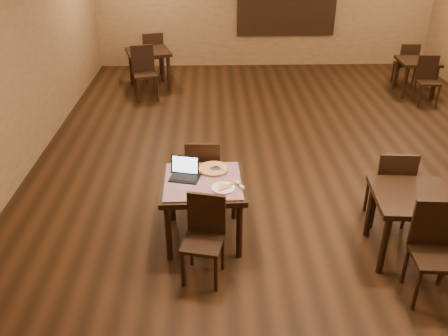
{
  "coord_description": "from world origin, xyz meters",
  "views": [
    {
      "loc": [
        -1.3,
        -6.59,
        3.37
      ],
      "look_at": [
        -1.17,
        -1.95,
        0.85
      ],
      "focal_mm": 38.0,
      "sensor_mm": 36.0,
      "label": 1
    }
  ],
  "objects_px": {
    "other_table_a_chair_near": "(427,77)",
    "other_table_c": "(412,205)",
    "other_table_c_chair_near": "(434,245)",
    "tiled_table": "(203,189)",
    "laptop": "(185,172)",
    "pizza_pan": "(214,170)",
    "other_table_b_chair_near": "(144,69)",
    "other_table_b_chair_far": "(153,53)",
    "other_table_a_chair_far": "(407,62)",
    "other_table_b": "(149,57)",
    "chair_main_far": "(203,171)",
    "other_table_a": "(417,66)",
    "chair_main_near": "(204,233)",
    "other_table_c_chair_far": "(392,184)"
  },
  "relations": [
    {
      "from": "other_table_b_chair_far",
      "to": "chair_main_far",
      "type": "bearing_deg",
      "value": 86.52
    },
    {
      "from": "other_table_a_chair_near",
      "to": "other_table_b_chair_near",
      "type": "height_order",
      "value": "other_table_b_chair_near"
    },
    {
      "from": "other_table_a",
      "to": "other_table_b",
      "type": "height_order",
      "value": "other_table_b"
    },
    {
      "from": "other_table_b_chair_near",
      "to": "chair_main_far",
      "type": "bearing_deg",
      "value": -89.39
    },
    {
      "from": "other_table_a_chair_far",
      "to": "other_table_b_chair_far",
      "type": "distance_m",
      "value": 5.54
    },
    {
      "from": "laptop",
      "to": "other_table_c",
      "type": "distance_m",
      "value": 2.47
    },
    {
      "from": "tiled_table",
      "to": "other_table_b_chair_far",
      "type": "height_order",
      "value": "other_table_b_chair_far"
    },
    {
      "from": "other_table_b_chair_near",
      "to": "other_table_c",
      "type": "bearing_deg",
      "value": -72.05
    },
    {
      "from": "other_table_a_chair_near",
      "to": "other_table_c_chair_near",
      "type": "bearing_deg",
      "value": -108.63
    },
    {
      "from": "tiled_table",
      "to": "other_table_a_chair_far",
      "type": "bearing_deg",
      "value": 50.04
    },
    {
      "from": "chair_main_near",
      "to": "other_table_a_chair_near",
      "type": "xyz_separation_m",
      "value": [
        4.31,
        4.95,
        0.01
      ]
    },
    {
      "from": "other_table_a",
      "to": "other_table_b",
      "type": "bearing_deg",
      "value": 177.64
    },
    {
      "from": "chair_main_far",
      "to": "other_table_b_chair_far",
      "type": "bearing_deg",
      "value": -74.91
    },
    {
      "from": "chair_main_far",
      "to": "pizza_pan",
      "type": "xyz_separation_m",
      "value": [
        0.12,
        -0.38,
        0.22
      ]
    },
    {
      "from": "chair_main_far",
      "to": "pizza_pan",
      "type": "distance_m",
      "value": 0.45
    },
    {
      "from": "tiled_table",
      "to": "pizza_pan",
      "type": "relative_size",
      "value": 2.67
    },
    {
      "from": "chair_main_far",
      "to": "other_table_a",
      "type": "xyz_separation_m",
      "value": [
        4.33,
        4.25,
        0.05
      ]
    },
    {
      "from": "other_table_a_chair_near",
      "to": "other_table_b_chair_near",
      "type": "bearing_deg",
      "value": 178.44
    },
    {
      "from": "tiled_table",
      "to": "laptop",
      "type": "distance_m",
      "value": 0.28
    },
    {
      "from": "other_table_b_chair_near",
      "to": "other_table_c",
      "type": "xyz_separation_m",
      "value": [
        3.44,
        -5.16,
        0.05
      ]
    },
    {
      "from": "other_table_b_chair_near",
      "to": "other_table_b_chair_far",
      "type": "bearing_deg",
      "value": 71.91
    },
    {
      "from": "pizza_pan",
      "to": "other_table_b_chair_near",
      "type": "bearing_deg",
      "value": 106.53
    },
    {
      "from": "other_table_c_chair_near",
      "to": "other_table_a_chair_far",
      "type": "bearing_deg",
      "value": 76.35
    },
    {
      "from": "chair_main_near",
      "to": "other_table_a_chair_near",
      "type": "distance_m",
      "value": 6.57
    },
    {
      "from": "other_table_b_chair_near",
      "to": "other_table_c_chair_far",
      "type": "relative_size",
      "value": 1.05
    },
    {
      "from": "chair_main_far",
      "to": "other_table_b",
      "type": "bearing_deg",
      "value": -73.11
    },
    {
      "from": "other_table_b",
      "to": "other_table_b_chair_near",
      "type": "height_order",
      "value": "other_table_b_chair_near"
    },
    {
      "from": "other_table_a_chair_far",
      "to": "pizza_pan",
      "type": "bearing_deg",
      "value": 54.04
    },
    {
      "from": "tiled_table",
      "to": "chair_main_far",
      "type": "distance_m",
      "value": 0.63
    },
    {
      "from": "other_table_c_chair_near",
      "to": "tiled_table",
      "type": "bearing_deg",
      "value": 161.4
    },
    {
      "from": "tiled_table",
      "to": "chair_main_near",
      "type": "height_order",
      "value": "chair_main_near"
    },
    {
      "from": "chair_main_far",
      "to": "other_table_a",
      "type": "relative_size",
      "value": 1.2
    },
    {
      "from": "other_table_a_chair_near",
      "to": "other_table_c",
      "type": "height_order",
      "value": "other_table_a_chair_near"
    },
    {
      "from": "tiled_table",
      "to": "laptop",
      "type": "xyz_separation_m",
      "value": [
        -0.2,
        0.1,
        0.16
      ]
    },
    {
      "from": "other_table_b_chair_near",
      "to": "other_table_c_chair_far",
      "type": "height_order",
      "value": "other_table_b_chair_near"
    },
    {
      "from": "tiled_table",
      "to": "chair_main_near",
      "type": "relative_size",
      "value": 1.03
    },
    {
      "from": "other_table_a_chair_near",
      "to": "other_table_a_chair_far",
      "type": "distance_m",
      "value": 1.08
    },
    {
      "from": "other_table_a_chair_near",
      "to": "other_table_a_chair_far",
      "type": "height_order",
      "value": "same"
    },
    {
      "from": "chair_main_near",
      "to": "laptop",
      "type": "xyz_separation_m",
      "value": [
        -0.22,
        0.72,
        0.31
      ]
    },
    {
      "from": "other_table_c_chair_near",
      "to": "other_table_c",
      "type": "bearing_deg",
      "value": 95.34
    },
    {
      "from": "tiled_table",
      "to": "other_table_a_chair_near",
      "type": "distance_m",
      "value": 6.12
    },
    {
      "from": "chair_main_near",
      "to": "pizza_pan",
      "type": "distance_m",
      "value": 0.9
    },
    {
      "from": "tiled_table",
      "to": "other_table_a",
      "type": "bearing_deg",
      "value": 47.04
    },
    {
      "from": "tiled_table",
      "to": "laptop",
      "type": "relative_size",
      "value": 2.58
    },
    {
      "from": "other_table_c_chair_near",
      "to": "other_table_a_chair_near",
      "type": "bearing_deg",
      "value": 72.85
    },
    {
      "from": "other_table_b_chair_near",
      "to": "other_table_a_chair_far",
      "type": "bearing_deg",
      "value": -9.39
    },
    {
      "from": "other_table_a_chair_near",
      "to": "other_table_c_chair_far",
      "type": "distance_m",
      "value": 4.64
    },
    {
      "from": "pizza_pan",
      "to": "other_table_b_chair_near",
      "type": "distance_m",
      "value": 4.75
    },
    {
      "from": "other_table_b_chair_far",
      "to": "other_table_a",
      "type": "bearing_deg",
      "value": 152.45
    },
    {
      "from": "other_table_a_chair_near",
      "to": "other_table_b_chair_near",
      "type": "relative_size",
      "value": 0.88
    }
  ]
}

